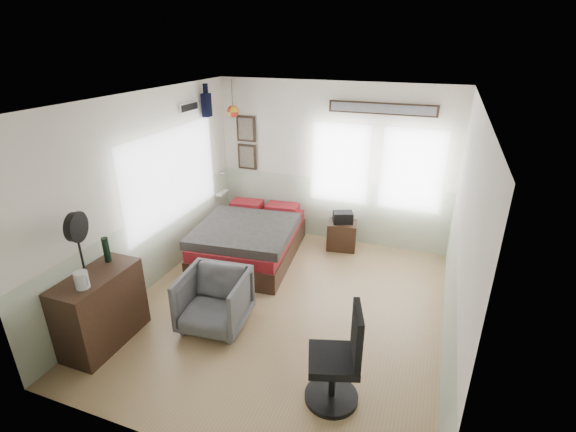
% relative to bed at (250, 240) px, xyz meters
% --- Properties ---
extents(ground_plane, '(4.00, 4.50, 0.01)m').
position_rel_bed_xyz_m(ground_plane, '(1.02, -1.11, -0.32)').
color(ground_plane, '#A28359').
extents(room_shell, '(4.02, 4.52, 2.71)m').
position_rel_bed_xyz_m(room_shell, '(0.94, -0.92, 1.30)').
color(room_shell, beige).
rests_on(room_shell, ground_plane).
extents(wall_decor, '(3.55, 1.32, 1.44)m').
position_rel_bed_xyz_m(wall_decor, '(-0.08, 0.85, 1.79)').
color(wall_decor, '#3B2717').
rests_on(wall_decor, room_shell).
extents(bed, '(1.60, 2.13, 0.64)m').
position_rel_bed_xyz_m(bed, '(0.00, 0.00, 0.00)').
color(bed, '#311F17').
rests_on(bed, ground_plane).
extents(dresser, '(0.48, 1.00, 0.90)m').
position_rel_bed_xyz_m(dresser, '(-0.72, -2.46, 0.14)').
color(dresser, '#311F17').
rests_on(dresser, ground_plane).
extents(armchair, '(0.84, 0.86, 0.72)m').
position_rel_bed_xyz_m(armchair, '(0.34, -1.75, 0.05)').
color(armchair, '#585960').
rests_on(armchair, ground_plane).
extents(nightstand, '(0.53, 0.45, 0.47)m').
position_rel_bed_xyz_m(nightstand, '(1.32, 0.82, -0.07)').
color(nightstand, '#311F17').
rests_on(nightstand, ground_plane).
extents(task_chair, '(0.59, 0.59, 1.07)m').
position_rel_bed_xyz_m(task_chair, '(2.05, -2.36, 0.12)').
color(task_chair, black).
rests_on(task_chair, ground_plane).
extents(kettle, '(0.16, 0.14, 0.19)m').
position_rel_bed_xyz_m(kettle, '(-0.64, -2.69, 0.68)').
color(kettle, silver).
rests_on(kettle, dresser).
extents(bottle, '(0.08, 0.08, 0.30)m').
position_rel_bed_xyz_m(bottle, '(-0.79, -2.15, 0.74)').
color(bottle, black).
rests_on(bottle, dresser).
extents(stand_fan, '(0.16, 0.32, 0.80)m').
position_rel_bed_xyz_m(stand_fan, '(-0.71, -2.57, 1.21)').
color(stand_fan, black).
rests_on(stand_fan, dresser).
extents(black_bag, '(0.37, 0.31, 0.19)m').
position_rel_bed_xyz_m(black_bag, '(1.32, 0.82, 0.26)').
color(black_bag, black).
rests_on(black_bag, nightstand).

